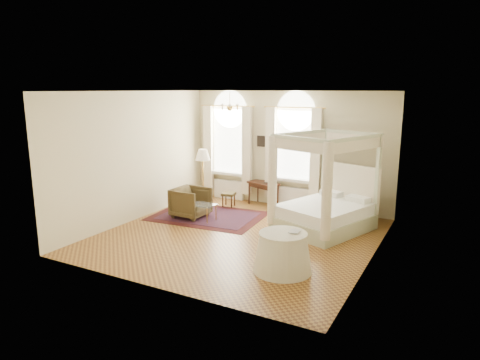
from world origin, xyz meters
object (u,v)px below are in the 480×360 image
(nightstand, at_px, (358,212))
(floor_lamp, at_px, (203,158))
(writing_desk, at_px, (263,186))
(stool, at_px, (229,195))
(side_table, at_px, (283,252))
(canopy_bed, at_px, (324,209))
(coffee_table, at_px, (203,206))
(armchair, at_px, (191,202))

(nightstand, xyz_separation_m, floor_lamp, (-4.36, -0.52, 1.15))
(writing_desk, relative_size, stool, 2.49)
(writing_desk, height_order, side_table, side_table)
(writing_desk, bearing_deg, canopy_bed, -30.94)
(stool, relative_size, floor_lamp, 0.25)
(canopy_bed, relative_size, coffee_table, 3.80)
(canopy_bed, bearing_deg, side_table, -88.71)
(nightstand, bearing_deg, side_table, -98.55)
(nightstand, height_order, floor_lamp, floor_lamp)
(stool, relative_size, armchair, 0.47)
(canopy_bed, height_order, nightstand, canopy_bed)
(canopy_bed, relative_size, floor_lamp, 1.56)
(stool, distance_m, coffee_table, 1.46)
(nightstand, distance_m, side_table, 3.72)
(armchair, bearing_deg, coffee_table, -100.13)
(coffee_table, bearing_deg, stool, 92.95)
(nightstand, xyz_separation_m, side_table, (-0.55, -3.68, 0.10))
(writing_desk, bearing_deg, floor_lamp, -150.28)
(stool, xyz_separation_m, coffee_table, (0.08, -1.46, 0.05))
(nightstand, relative_size, writing_desk, 0.52)
(writing_desk, bearing_deg, nightstand, -7.01)
(armchair, height_order, floor_lamp, floor_lamp)
(stool, bearing_deg, coffee_table, -87.05)
(canopy_bed, relative_size, nightstand, 4.84)
(canopy_bed, xyz_separation_m, writing_desk, (-2.23, 1.34, 0.06))
(stool, bearing_deg, side_table, -47.80)
(armchair, relative_size, coffee_table, 1.28)
(stool, xyz_separation_m, side_table, (3.11, -3.44, 0.03))
(canopy_bed, xyz_separation_m, armchair, (-3.43, -0.63, -0.13))
(side_table, bearing_deg, canopy_bed, 91.29)
(writing_desk, relative_size, floor_lamp, 0.62)
(writing_desk, height_order, floor_lamp, floor_lamp)
(coffee_table, distance_m, floor_lamp, 1.75)
(writing_desk, bearing_deg, armchair, -121.36)
(nightstand, xyz_separation_m, armchair, (-4.04, -1.62, 0.13))
(armchair, xyz_separation_m, floor_lamp, (-0.32, 1.10, 1.02))
(armchair, distance_m, side_table, 4.05)
(nightstand, xyz_separation_m, stool, (-3.67, -0.25, 0.07))
(canopy_bed, distance_m, stool, 3.15)
(nightstand, distance_m, stool, 3.68)
(coffee_table, height_order, floor_lamp, floor_lamp)
(stool, xyz_separation_m, floor_lamp, (-0.69, -0.27, 1.08))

